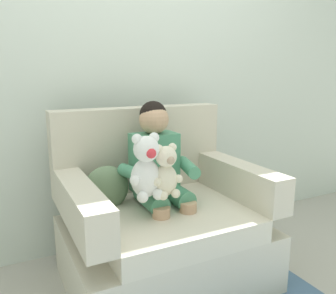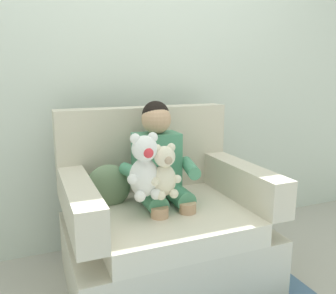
% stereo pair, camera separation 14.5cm
% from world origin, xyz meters
% --- Properties ---
extents(ground_plane, '(8.00, 8.00, 0.00)m').
position_xyz_m(ground_plane, '(0.00, 0.00, 0.00)').
color(ground_plane, '#ADA89E').
extents(back_wall, '(6.00, 0.10, 2.60)m').
position_xyz_m(back_wall, '(0.00, 0.63, 1.30)').
color(back_wall, silver).
rests_on(back_wall, ground).
extents(armchair, '(1.09, 0.86, 0.99)m').
position_xyz_m(armchair, '(0.00, 0.04, 0.32)').
color(armchair, beige).
rests_on(armchair, ground).
extents(seated_child, '(0.45, 0.39, 0.82)m').
position_xyz_m(seated_child, '(-0.00, 0.06, 0.67)').
color(seated_child, '#4C9370').
rests_on(seated_child, armchair).
extents(plush_cream, '(0.17, 0.13, 0.28)m').
position_xyz_m(plush_cream, '(-0.05, -0.13, 0.70)').
color(plush_cream, silver).
rests_on(plush_cream, armchair).
extents(plush_white, '(0.20, 0.16, 0.34)m').
position_xyz_m(plush_white, '(-0.15, -0.10, 0.73)').
color(plush_white, white).
rests_on(plush_white, armchair).
extents(throw_pillow, '(0.26, 0.12, 0.26)m').
position_xyz_m(throw_pillow, '(-0.28, 0.16, 0.56)').
color(throw_pillow, slate).
rests_on(throw_pillow, armchair).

